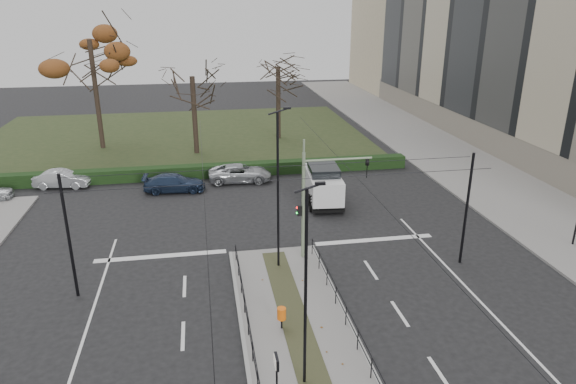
# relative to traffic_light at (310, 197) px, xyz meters

# --- Properties ---
(ground) EXTENTS (140.00, 140.00, 0.00)m
(ground) POSITION_rel_traffic_light_xyz_m (-1.84, -3.83, -3.49)
(ground) COLOR black
(ground) RESTS_ON ground
(median_island) EXTENTS (4.40, 15.00, 0.14)m
(median_island) POSITION_rel_traffic_light_xyz_m (-1.84, -6.33, -3.42)
(median_island) COLOR slate
(median_island) RESTS_ON ground
(sidewalk_east) EXTENTS (8.00, 90.00, 0.14)m
(sidewalk_east) POSITION_rel_traffic_light_xyz_m (16.16, 18.17, -3.42)
(sidewalk_east) COLOR slate
(sidewalk_east) RESTS_ON ground
(park) EXTENTS (38.00, 26.00, 0.10)m
(park) POSITION_rel_traffic_light_xyz_m (-7.84, 28.17, -3.44)
(park) COLOR #253219
(park) RESTS_ON ground
(hedge) EXTENTS (38.00, 1.00, 1.00)m
(hedge) POSITION_rel_traffic_light_xyz_m (-7.84, 14.77, -2.99)
(hedge) COLOR black
(hedge) RESTS_ON ground
(apartment_block) EXTENTS (13.09, 52.10, 21.64)m
(apartment_block) POSITION_rel_traffic_light_xyz_m (26.13, 20.13, 6.91)
(apartment_block) COLOR tan
(apartment_block) RESTS_ON ground
(median_railing) EXTENTS (4.14, 13.24, 0.92)m
(median_railing) POSITION_rel_traffic_light_xyz_m (-1.84, -6.43, -2.51)
(median_railing) COLOR black
(median_railing) RESTS_ON median_island
(catenary) EXTENTS (20.00, 34.00, 6.00)m
(catenary) POSITION_rel_traffic_light_xyz_m (-1.84, -2.21, -0.07)
(catenary) COLOR black
(catenary) RESTS_ON ground
(traffic_light) EXTENTS (3.91, 2.20, 5.75)m
(traffic_light) POSITION_rel_traffic_light_xyz_m (0.00, 0.00, 0.00)
(traffic_light) COLOR gray
(traffic_light) RESTS_ON median_island
(litter_bin) EXTENTS (0.37, 0.37, 0.96)m
(litter_bin) POSITION_rel_traffic_light_xyz_m (-2.48, -6.19, -2.66)
(litter_bin) COLOR black
(litter_bin) RESTS_ON median_island
(info_panel) EXTENTS (0.12, 0.53, 2.04)m
(info_panel) POSITION_rel_traffic_light_xyz_m (-3.34, -10.55, -1.75)
(info_panel) COLOR black
(info_panel) RESTS_ON median_island
(streetlamp_median_near) EXTENTS (0.63, 0.13, 7.54)m
(streetlamp_median_near) POSITION_rel_traffic_light_xyz_m (-2.17, -9.51, 0.49)
(streetlamp_median_near) COLOR black
(streetlamp_median_near) RESTS_ON median_island
(streetlamp_median_far) EXTENTS (0.69, 0.14, 8.21)m
(streetlamp_median_far) POSITION_rel_traffic_light_xyz_m (-1.75, -0.81, 0.82)
(streetlamp_median_far) COLOR black
(streetlamp_median_far) RESTS_ON median_island
(parked_car_second) EXTENTS (4.09, 1.82, 1.30)m
(parked_car_second) POSITION_rel_traffic_light_xyz_m (-15.65, 14.17, -2.84)
(parked_car_second) COLOR #ACAFB4
(parked_car_second) RESTS_ON ground
(parked_car_third) EXTENTS (4.48, 2.04, 1.27)m
(parked_car_third) POSITION_rel_traffic_light_xyz_m (-7.43, 11.88, -2.85)
(parked_car_third) COLOR #1E2D48
(parked_car_third) RESTS_ON ground
(parked_car_fourth) EXTENTS (4.90, 2.49, 1.33)m
(parked_car_fourth) POSITION_rel_traffic_light_xyz_m (-2.55, 13.27, -2.83)
(parked_car_fourth) COLOR #ACAFB4
(parked_car_fourth) RESTS_ON ground
(white_van) EXTENTS (2.57, 5.14, 2.61)m
(white_van) POSITION_rel_traffic_light_xyz_m (2.66, 7.94, -2.14)
(white_van) COLOR silver
(white_van) RESTS_ON ground
(rust_tree) EXTENTS (8.00, 8.00, 12.87)m
(rust_tree) POSITION_rel_traffic_light_xyz_m (-14.48, 24.93, 6.38)
(rust_tree) COLOR black
(rust_tree) RESTS_ON park
(bare_tree_center) EXTENTS (5.65, 5.65, 9.31)m
(bare_tree_center) POSITION_rel_traffic_light_xyz_m (2.38, 25.85, 3.10)
(bare_tree_center) COLOR black
(bare_tree_center) RESTS_ON park
(bare_tree_near) EXTENTS (5.48, 5.48, 9.06)m
(bare_tree_near) POSITION_rel_traffic_light_xyz_m (-5.79, 21.65, 2.92)
(bare_tree_near) COLOR black
(bare_tree_near) RESTS_ON park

